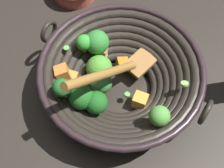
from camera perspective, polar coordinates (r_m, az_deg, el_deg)
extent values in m
plane|color=#28231E|center=(0.71, 1.60, -1.03)|extent=(4.00, 4.00, 0.00)
cylinder|color=black|center=(0.70, 1.61, -0.84)|extent=(0.14, 0.14, 0.01)
torus|color=black|center=(0.69, 1.64, -0.25)|extent=(0.18, 0.18, 0.02)
torus|color=black|center=(0.68, 1.66, 0.16)|extent=(0.21, 0.21, 0.02)
torus|color=black|center=(0.67, 1.68, 0.58)|extent=(0.23, 0.23, 0.02)
torus|color=black|center=(0.66, 1.71, 1.02)|extent=(0.26, 0.26, 0.02)
torus|color=black|center=(0.65, 1.73, 1.46)|extent=(0.29, 0.29, 0.02)
torus|color=black|center=(0.64, 1.76, 1.92)|extent=(0.31, 0.31, 0.02)
torus|color=black|center=(0.63, 1.78, 2.40)|extent=(0.34, 0.34, 0.02)
torus|color=#2C1F23|center=(0.63, 1.81, 2.88)|extent=(0.35, 0.35, 0.01)
torus|color=black|center=(0.69, -11.87, 9.72)|extent=(0.05, 0.04, 0.05)
torus|color=black|center=(0.61, 17.29, -5.12)|extent=(0.05, 0.04, 0.05)
cylinder|color=#82B04B|center=(0.70, -2.77, 6.42)|extent=(0.03, 0.03, 0.02)
sphere|color=#2F8233|center=(0.68, -2.88, 7.91)|extent=(0.06, 0.06, 0.06)
cylinder|color=#77A446|center=(0.60, 8.63, -6.97)|extent=(0.02, 0.02, 0.02)
sphere|color=#52993E|center=(0.58, 8.99, -6.01)|extent=(0.04, 0.04, 0.04)
cylinder|color=#659043|center=(0.61, -9.19, -1.73)|extent=(0.03, 0.03, 0.02)
sphere|color=#1E6624|center=(0.59, -9.53, -0.69)|extent=(0.04, 0.04, 0.04)
cylinder|color=#75AF46|center=(0.69, -2.03, -0.69)|extent=(0.03, 0.03, 0.02)
sphere|color=#357639|center=(0.66, -2.12, 0.52)|extent=(0.05, 0.05, 0.05)
cylinder|color=#649444|center=(0.64, -5.57, -3.65)|extent=(0.03, 0.03, 0.02)
sphere|color=#206221|center=(0.61, -5.81, -2.46)|extent=(0.05, 0.05, 0.05)
cylinder|color=#6B9546|center=(0.69, -5.17, 6.67)|extent=(0.02, 0.02, 0.02)
sphere|color=green|center=(0.67, -5.33, 7.85)|extent=(0.04, 0.04, 0.04)
cylinder|color=#739F43|center=(0.70, -2.34, 1.70)|extent=(0.03, 0.03, 0.02)
sphere|color=#4B9731|center=(0.67, -2.44, 3.00)|extent=(0.06, 0.06, 0.06)
cylinder|color=#629437|center=(0.63, -2.90, -4.58)|extent=(0.02, 0.02, 0.02)
sphere|color=#1C611E|center=(0.61, -3.02, -3.53)|extent=(0.05, 0.05, 0.05)
cube|color=#C37020|center=(0.71, 2.00, 3.73)|extent=(0.03, 0.03, 0.03)
cube|color=orange|center=(0.66, -7.76, 1.13)|extent=(0.04, 0.04, 0.03)
cube|color=#E9AF71|center=(0.71, -1.94, 6.05)|extent=(0.04, 0.04, 0.03)
cube|color=gold|center=(0.66, 5.34, -3.19)|extent=(0.04, 0.04, 0.03)
cube|color=orange|center=(0.65, -9.38, 2.12)|extent=(0.03, 0.03, 0.04)
cylinder|color=#6BC651|center=(0.66, -8.62, 6.76)|extent=(0.02, 0.02, 0.00)
cylinder|color=#6BC651|center=(0.70, -3.22, 8.53)|extent=(0.01, 0.01, 0.01)
cylinder|color=#6BC651|center=(0.63, -3.97, -2.08)|extent=(0.01, 0.02, 0.00)
cylinder|color=#56B247|center=(0.66, 2.88, -2.02)|extent=(0.02, 0.02, 0.01)
cylinder|color=#99D166|center=(0.62, 13.60, 0.07)|extent=(0.02, 0.02, 0.01)
cylinder|color=#6BC651|center=(0.70, -2.65, 4.69)|extent=(0.01, 0.01, 0.01)
cube|color=#9E6B38|center=(0.70, 5.40, 4.05)|extent=(0.08, 0.09, 0.01)
cylinder|color=olive|center=(0.57, -1.58, 1.84)|extent=(0.12, 0.17, 0.15)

